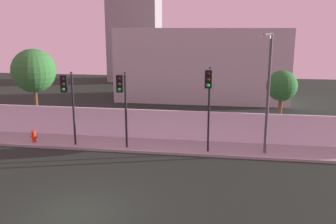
% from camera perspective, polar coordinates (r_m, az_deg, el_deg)
% --- Properties ---
extents(ground_plane, '(80.00, 80.00, 0.00)m').
position_cam_1_polar(ground_plane, '(14.77, -14.11, -15.10)').
color(ground_plane, black).
extents(sidewalk, '(36.00, 2.40, 0.15)m').
position_cam_1_polar(sidewalk, '(21.90, -5.79, -5.10)').
color(sidewalk, '#949494').
rests_on(sidewalk, ground).
extents(perimeter_wall, '(36.00, 0.18, 1.80)m').
position_cam_1_polar(perimeter_wall, '(22.83, -5.03, -1.78)').
color(perimeter_wall, silver).
rests_on(perimeter_wall, sidewalk).
extents(traffic_light_left, '(0.34, 1.70, 4.68)m').
position_cam_1_polar(traffic_light_left, '(18.99, 6.34, 2.97)').
color(traffic_light_left, black).
rests_on(traffic_light_left, sidewalk).
extents(traffic_light_center, '(0.35, 1.44, 4.31)m').
position_cam_1_polar(traffic_light_center, '(19.89, -7.10, 2.63)').
color(traffic_light_center, black).
rests_on(traffic_light_center, sidewalk).
extents(traffic_light_right, '(0.43, 1.71, 4.28)m').
position_cam_1_polar(traffic_light_right, '(20.79, -15.27, 2.69)').
color(traffic_light_right, black).
rests_on(traffic_light_right, sidewalk).
extents(street_lamp_curbside, '(0.97, 2.24, 6.44)m').
position_cam_1_polar(street_lamp_curbside, '(19.68, 15.25, 4.26)').
color(street_lamp_curbside, '#4C4C51').
rests_on(street_lamp_curbside, sidewalk).
extents(fire_hydrant, '(0.44, 0.26, 0.72)m').
position_cam_1_polar(fire_hydrant, '(23.37, -20.16, -3.51)').
color(fire_hydrant, red).
rests_on(fire_hydrant, sidewalk).
extents(roadside_tree_leftmost, '(2.86, 2.86, 5.53)m').
position_cam_1_polar(roadside_tree_leftmost, '(25.66, -20.17, 6.02)').
color(roadside_tree_leftmost, brown).
rests_on(roadside_tree_leftmost, ground).
extents(roadside_tree_midleft, '(1.83, 1.83, 4.41)m').
position_cam_1_polar(roadside_tree_midleft, '(22.79, 17.28, 3.80)').
color(roadside_tree_midleft, brown).
rests_on(roadside_tree_midleft, ground).
extents(low_building_distant, '(15.89, 6.00, 6.82)m').
position_cam_1_polar(low_building_distant, '(35.65, 5.28, 7.41)').
color(low_building_distant, '#B1B1B1').
rests_on(low_building_distant, ground).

